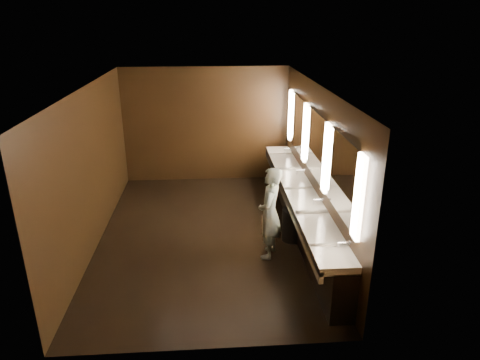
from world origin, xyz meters
TOP-DOWN VIEW (x-y plane):
  - floor at (0.00, 0.00)m, footprint 6.00×6.00m
  - ceiling at (0.00, 0.00)m, footprint 4.00×6.00m
  - wall_back at (0.00, 3.00)m, footprint 4.00×0.02m
  - wall_front at (0.00, -3.00)m, footprint 4.00×0.02m
  - wall_left at (-2.00, 0.00)m, footprint 0.02×6.00m
  - wall_right at (2.00, 0.00)m, footprint 0.02×6.00m
  - sink_counter at (1.79, 0.00)m, footprint 0.55×5.40m
  - mirror_band at (1.98, -0.00)m, footprint 0.06×5.03m
  - person at (1.07, -0.81)m, footprint 0.55×0.68m
  - trash_bin at (1.58, -0.30)m, footprint 0.48×0.48m

SIDE VIEW (x-z plane):
  - floor at x=0.00m, z-range 0.00..0.00m
  - trash_bin at x=1.58m, z-range 0.00..0.61m
  - sink_counter at x=1.79m, z-range -0.01..1.00m
  - person at x=1.07m, z-range 0.00..1.61m
  - wall_back at x=0.00m, z-range 0.00..2.80m
  - wall_front at x=0.00m, z-range 0.00..2.80m
  - wall_left at x=-2.00m, z-range 0.00..2.80m
  - wall_right at x=2.00m, z-range 0.00..2.80m
  - mirror_band at x=1.98m, z-range 1.17..2.32m
  - ceiling at x=0.00m, z-range 2.79..2.81m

